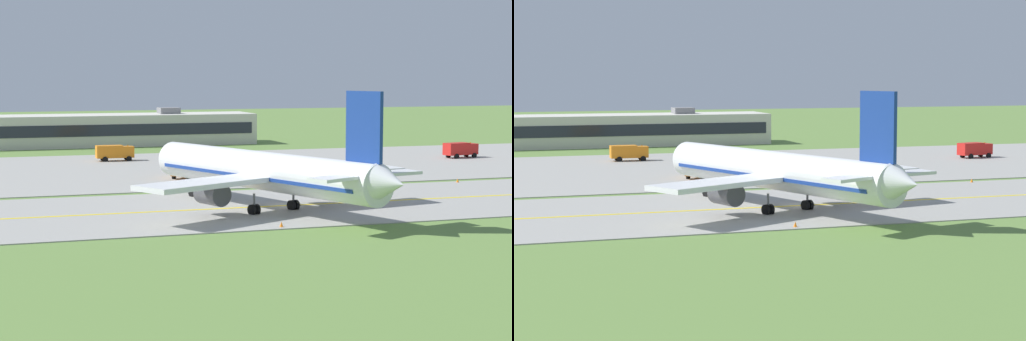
% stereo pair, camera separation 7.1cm
% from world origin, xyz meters
% --- Properties ---
extents(ground_plane, '(500.00, 500.00, 0.00)m').
position_xyz_m(ground_plane, '(0.00, 0.00, 0.00)').
color(ground_plane, olive).
extents(taxiway_strip, '(240.00, 28.00, 0.10)m').
position_xyz_m(taxiway_strip, '(0.00, 0.00, 0.05)').
color(taxiway_strip, '#9E9B93').
rests_on(taxiway_strip, ground).
extents(apron_pad, '(140.00, 52.00, 0.10)m').
position_xyz_m(apron_pad, '(10.00, 42.00, 0.05)').
color(apron_pad, '#9E9B93').
rests_on(apron_pad, ground).
extents(taxiway_centreline, '(220.00, 0.60, 0.01)m').
position_xyz_m(taxiway_centreline, '(0.00, 0.00, 0.11)').
color(taxiway_centreline, yellow).
rests_on(taxiway_centreline, taxiway_strip).
extents(airplane_lead, '(31.60, 38.41, 12.70)m').
position_xyz_m(airplane_lead, '(-3.78, -2.43, 4.13)').
color(airplane_lead, white).
rests_on(airplane_lead, ground).
extents(service_truck_baggage, '(6.00, 2.40, 2.60)m').
position_xyz_m(service_truck_baggage, '(-9.37, 56.31, 1.53)').
color(service_truck_baggage, orange).
rests_on(service_truck_baggage, ground).
extents(service_truck_fuel, '(5.14, 6.08, 2.60)m').
position_xyz_m(service_truck_fuel, '(-4.35, 29.11, 1.53)').
color(service_truck_fuel, orange).
rests_on(service_truck_fuel, ground).
extents(service_truck_catering, '(6.27, 3.16, 2.60)m').
position_xyz_m(service_truck_catering, '(46.42, 43.69, 1.53)').
color(service_truck_catering, red).
rests_on(service_truck_catering, ground).
extents(terminal_building, '(55.05, 12.15, 7.26)m').
position_xyz_m(terminal_building, '(-3.76, 89.14, 3.05)').
color(terminal_building, beige).
rests_on(terminal_building, ground).
extents(traffic_cone_near_edge, '(0.44, 0.44, 0.60)m').
position_xyz_m(traffic_cone_near_edge, '(-5.77, -13.01, 0.30)').
color(traffic_cone_near_edge, orange).
rests_on(traffic_cone_near_edge, ground).
extents(traffic_cone_mid_edge, '(0.44, 0.44, 0.60)m').
position_xyz_m(traffic_cone_mid_edge, '(27.93, 12.91, 0.30)').
color(traffic_cone_mid_edge, orange).
rests_on(traffic_cone_mid_edge, ground).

